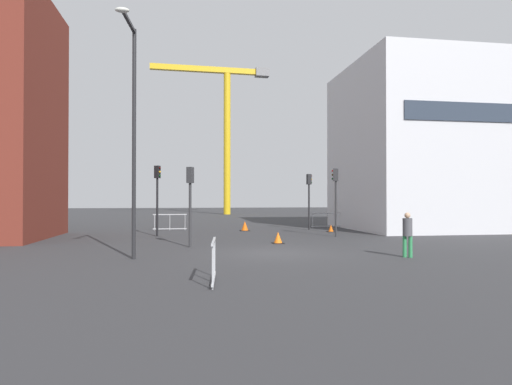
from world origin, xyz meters
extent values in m
plane|color=#333335|center=(0.00, 0.00, 0.00)|extent=(160.00, 160.00, 0.00)
cube|color=silver|center=(14.48, 11.70, 5.65)|extent=(13.37, 10.49, 11.29)
cube|color=#2D3847|center=(14.48, 6.42, 7.16)|extent=(11.23, 0.08, 1.10)
cylinder|color=gold|center=(2.04, 40.67, 9.20)|extent=(0.90, 0.90, 18.41)
cube|color=gold|center=(-0.52, 40.58, 18.81)|extent=(14.63, 1.27, 0.70)
cube|color=slate|center=(6.71, 40.86, 18.81)|extent=(1.85, 1.27, 1.10)
cylinder|color=#232326|center=(-5.18, -0.87, 4.06)|extent=(0.14, 0.14, 8.13)
cube|color=#232326|center=(-5.26, -1.81, 8.03)|extent=(0.26, 1.89, 0.10)
ellipsoid|color=silver|center=(-5.34, -2.75, 8.01)|extent=(0.44, 0.24, 0.16)
cylinder|color=#2D2D30|center=(4.88, 6.60, 1.54)|extent=(0.12, 0.12, 3.09)
cube|color=#2D2D30|center=(4.88, 6.60, 3.44)|extent=(0.35, 0.33, 0.70)
sphere|color=red|center=(4.71, 6.67, 3.66)|extent=(0.11, 0.11, 0.11)
sphere|color=#3C2905|center=(4.71, 6.67, 3.44)|extent=(0.11, 0.11, 0.11)
sphere|color=#07330F|center=(4.71, 6.67, 3.22)|extent=(0.11, 0.11, 0.11)
cylinder|color=#232326|center=(4.84, 11.88, 1.53)|extent=(0.12, 0.12, 3.06)
cube|color=#232326|center=(4.84, 11.88, 3.41)|extent=(0.32, 0.29, 0.70)
sphere|color=#390605|center=(5.02, 11.91, 3.63)|extent=(0.11, 0.11, 0.11)
sphere|color=#F2A514|center=(5.02, 11.91, 3.41)|extent=(0.11, 0.11, 0.11)
sphere|color=#07330F|center=(5.02, 11.91, 3.19)|extent=(0.11, 0.11, 0.11)
cylinder|color=black|center=(-4.93, 8.39, 1.63)|extent=(0.12, 0.12, 3.26)
cube|color=black|center=(-4.93, 8.39, 3.61)|extent=(0.37, 0.36, 0.70)
sphere|color=#390605|center=(-4.79, 8.29, 3.83)|extent=(0.11, 0.11, 0.11)
sphere|color=#F2A514|center=(-4.79, 8.29, 3.61)|extent=(0.11, 0.11, 0.11)
sphere|color=#07330F|center=(-4.79, 8.29, 3.39)|extent=(0.11, 0.11, 0.11)
cylinder|color=#2D2D30|center=(-3.17, 2.62, 1.40)|extent=(0.12, 0.12, 2.80)
cube|color=#2D2D30|center=(-3.17, 2.62, 3.15)|extent=(0.34, 0.36, 0.70)
sphere|color=#390605|center=(-3.09, 2.78, 3.37)|extent=(0.11, 0.11, 0.11)
sphere|color=#3C2905|center=(-3.09, 2.78, 3.15)|extent=(0.11, 0.11, 0.11)
sphere|color=green|center=(-3.09, 2.78, 2.93)|extent=(0.11, 0.11, 0.11)
cylinder|color=#2D844C|center=(4.65, -2.04, 0.39)|extent=(0.14, 0.14, 0.77)
cylinder|color=#2D844C|center=(4.48, -1.93, 0.39)|extent=(0.14, 0.14, 0.77)
cylinder|color=#4C4C51|center=(4.57, -1.98, 1.09)|extent=(0.34, 0.34, 0.64)
sphere|color=tan|center=(4.57, -1.98, 1.52)|extent=(0.21, 0.21, 0.21)
cube|color=#B2B5BA|center=(6.84, 13.95, 1.05)|extent=(2.53, 0.19, 0.06)
cube|color=#B2B5BA|center=(6.84, 13.95, 0.10)|extent=(2.53, 0.19, 0.06)
cylinder|color=#B2B5BA|center=(5.70, 13.89, 0.53)|extent=(0.04, 0.04, 1.05)
cylinder|color=#B2B5BA|center=(6.84, 13.95, 0.53)|extent=(0.04, 0.04, 1.05)
cylinder|color=#B2B5BA|center=(7.97, 14.00, 0.53)|extent=(0.04, 0.04, 1.05)
cube|color=#B2B5BA|center=(-2.68, -5.66, 1.05)|extent=(0.24, 1.89, 0.06)
cube|color=#B2B5BA|center=(-2.68, -5.66, 0.10)|extent=(0.24, 1.89, 0.06)
cylinder|color=#B2B5BA|center=(-2.76, -6.50, 0.53)|extent=(0.04, 0.04, 1.05)
cylinder|color=#B2B5BA|center=(-2.68, -5.66, 0.53)|extent=(0.04, 0.04, 1.05)
cylinder|color=#B2B5BA|center=(-2.60, -4.81, 0.53)|extent=(0.04, 0.04, 1.05)
cube|color=#B2B5BA|center=(-4.38, 12.99, 1.05)|extent=(2.21, 0.09, 0.06)
cube|color=#B2B5BA|center=(-4.38, 12.99, 0.10)|extent=(2.21, 0.09, 0.06)
cylinder|color=#B2B5BA|center=(-5.38, 13.00, 0.53)|extent=(0.04, 0.04, 1.05)
cylinder|color=#B2B5BA|center=(-4.38, 12.99, 0.53)|extent=(0.04, 0.04, 1.05)
cylinder|color=#B2B5BA|center=(-3.39, 12.98, 0.53)|extent=(0.04, 0.04, 1.05)
cube|color=black|center=(0.47, 11.75, 0.01)|extent=(0.62, 0.62, 0.03)
cone|color=#E55B0F|center=(0.47, 11.75, 0.32)|extent=(0.48, 0.48, 0.63)
cube|color=black|center=(0.95, 3.54, 0.01)|extent=(0.54, 0.54, 0.03)
cone|color=orange|center=(0.95, 3.54, 0.27)|extent=(0.42, 0.42, 0.55)
cube|color=black|center=(5.72, 9.94, 0.01)|extent=(0.46, 0.46, 0.03)
cone|color=#E55B0F|center=(5.72, 9.94, 0.23)|extent=(0.35, 0.35, 0.47)
camera|label=1|loc=(-3.40, -16.96, 2.16)|focal=31.11mm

